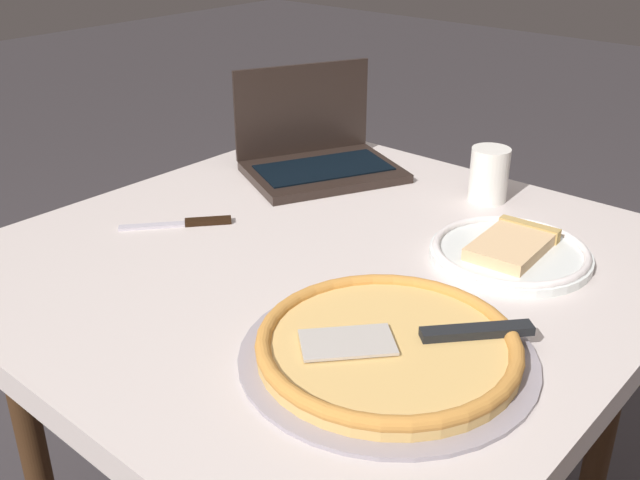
{
  "coord_description": "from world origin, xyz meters",
  "views": [
    {
      "loc": [
        -0.71,
        0.83,
        1.29
      ],
      "look_at": [
        -0.01,
        0.02,
        0.77
      ],
      "focal_mm": 41.52,
      "sensor_mm": 36.0,
      "label": 1
    }
  ],
  "objects_px": {
    "dining_table": "(326,291)",
    "table_knife": "(187,223)",
    "pizza_plate": "(511,251)",
    "drink_cup": "(489,174)",
    "laptop": "(317,152)",
    "pizza_tray": "(388,346)"
  },
  "relations": [
    {
      "from": "drink_cup",
      "to": "pizza_tray",
      "type": "bearing_deg",
      "value": 107.24
    },
    {
      "from": "laptop",
      "to": "pizza_tray",
      "type": "bearing_deg",
      "value": 138.95
    },
    {
      "from": "pizza_plate",
      "to": "table_knife",
      "type": "height_order",
      "value": "pizza_plate"
    },
    {
      "from": "pizza_plate",
      "to": "drink_cup",
      "type": "distance_m",
      "value": 0.25
    },
    {
      "from": "dining_table",
      "to": "table_knife",
      "type": "height_order",
      "value": "table_knife"
    },
    {
      "from": "laptop",
      "to": "drink_cup",
      "type": "relative_size",
      "value": 3.6
    },
    {
      "from": "table_knife",
      "to": "pizza_tray",
      "type": "bearing_deg",
      "value": 169.5
    },
    {
      "from": "dining_table",
      "to": "drink_cup",
      "type": "height_order",
      "value": "drink_cup"
    },
    {
      "from": "laptop",
      "to": "pizza_plate",
      "type": "distance_m",
      "value": 0.52
    },
    {
      "from": "dining_table",
      "to": "table_knife",
      "type": "relative_size",
      "value": 6.21
    },
    {
      "from": "dining_table",
      "to": "pizza_plate",
      "type": "relative_size",
      "value": 3.91
    },
    {
      "from": "drink_cup",
      "to": "dining_table",
      "type": "bearing_deg",
      "value": 78.1
    },
    {
      "from": "table_knife",
      "to": "dining_table",
      "type": "bearing_deg",
      "value": -164.01
    },
    {
      "from": "laptop",
      "to": "table_knife",
      "type": "distance_m",
      "value": 0.37
    },
    {
      "from": "dining_table",
      "to": "drink_cup",
      "type": "distance_m",
      "value": 0.41
    },
    {
      "from": "pizza_tray",
      "to": "pizza_plate",
      "type": "bearing_deg",
      "value": -87.29
    },
    {
      "from": "laptop",
      "to": "pizza_plate",
      "type": "xyz_separation_m",
      "value": [
        -0.51,
        0.1,
        -0.03
      ]
    },
    {
      "from": "dining_table",
      "to": "pizza_plate",
      "type": "xyz_separation_m",
      "value": [
        -0.24,
        -0.19,
        0.08
      ]
    },
    {
      "from": "pizza_plate",
      "to": "table_knife",
      "type": "xyz_separation_m",
      "value": [
        0.5,
        0.26,
        -0.01
      ]
    },
    {
      "from": "dining_table",
      "to": "pizza_tray",
      "type": "xyz_separation_m",
      "value": [
        -0.25,
        0.17,
        0.09
      ]
    },
    {
      "from": "pizza_tray",
      "to": "table_knife",
      "type": "bearing_deg",
      "value": -10.5
    },
    {
      "from": "table_knife",
      "to": "drink_cup",
      "type": "xyz_separation_m",
      "value": [
        -0.35,
        -0.46,
        0.05
      ]
    }
  ]
}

